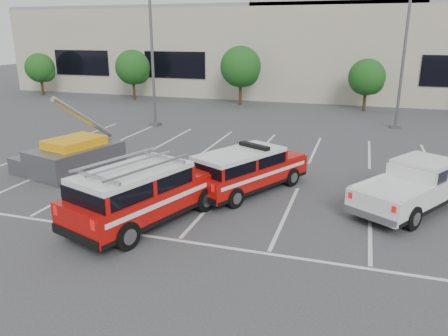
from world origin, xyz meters
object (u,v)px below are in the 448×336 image
object	(u,v)px
convention_building	(318,44)
tree_mid_left	(242,68)
ladder_suv	(144,197)
tree_left	(134,69)
light_pole_left	(152,44)
fire_chief_suv	(246,173)
white_pickup	(415,189)
tree_far_left	(41,69)
tree_mid_right	(368,78)
utility_rig	(73,157)
light_pole_mid	(405,44)

from	to	relation	value
convention_building	tree_mid_left	world-z (taller)	convention_building
ladder_suv	tree_mid_left	bearing A→B (deg)	117.18
tree_left	light_pole_left	bearing A→B (deg)	-55.48
tree_left	fire_chief_suv	bearing A→B (deg)	-52.08
light_pole_left	white_pickup	world-z (taller)	light_pole_left
tree_far_left	ladder_suv	distance (m)	33.51
convention_building	tree_mid_right	xyz separation A→B (m)	(4.91, -9.82, -2.22)
tree_far_left	tree_left	size ratio (longest dim) A/B	0.90
utility_rig	tree_far_left	bearing A→B (deg)	147.08
convention_building	tree_far_left	xyz separation A→B (m)	(-25.09, -9.82, -2.22)
convention_building	tree_left	distance (m)	18.11
convention_building	utility_rig	xyz separation A→B (m)	(-7.22, -29.92, -4.04)
convention_building	fire_chief_suv	xyz separation A→B (m)	(0.65, -30.02, -3.99)
light_pole_mid	fire_chief_suv	xyz separation A→B (m)	(-6.17, -14.16, -4.45)
tree_mid_right	white_pickup	bearing A→B (deg)	-84.99
light_pole_left	utility_rig	world-z (taller)	light_pole_left
tree_mid_right	fire_chief_suv	distance (m)	20.72
convention_building	tree_left	size ratio (longest dim) A/B	13.58
tree_mid_right	utility_rig	xyz separation A→B (m)	(-12.13, -20.11, -1.82)
light_pole_left	white_pickup	xyz separation A→B (m)	(14.85, -9.99, -4.52)
tree_mid_left	tree_mid_right	xyz separation A→B (m)	(10.00, -0.00, -0.54)
light_pole_left	white_pickup	bearing A→B (deg)	-33.93
tree_left	white_pickup	distance (m)	29.65
light_pole_left	utility_rig	xyz separation A→B (m)	(0.96, -10.06, -4.51)
light_pole_left	light_pole_mid	size ratio (longest dim) A/B	1.00
light_pole_left	white_pickup	distance (m)	18.46
tree_mid_left	fire_chief_suv	world-z (taller)	tree_mid_left
tree_mid_right	light_pole_left	size ratio (longest dim) A/B	0.39
utility_rig	tree_left	bearing A→B (deg)	126.82
fire_chief_suv	tree_far_left	bearing A→B (deg)	169.74
tree_mid_right	fire_chief_suv	bearing A→B (deg)	-101.91
tree_left	white_pickup	world-z (taller)	tree_left
tree_mid_right	utility_rig	size ratio (longest dim) A/B	0.95
fire_chief_suv	white_pickup	size ratio (longest dim) A/B	0.96
convention_building	tree_mid_right	distance (m)	11.20
light_pole_mid	fire_chief_suv	bearing A→B (deg)	-113.55
fire_chief_suv	ladder_suv	bearing A→B (deg)	-94.50
tree_left	ladder_suv	world-z (taller)	tree_left
tree_mid_left	utility_rig	size ratio (longest dim) A/B	1.15
tree_mid_right	white_pickup	xyz separation A→B (m)	(1.76, -20.03, -1.84)
tree_far_left	tree_mid_right	bearing A→B (deg)	0.00
light_pole_mid	white_pickup	distance (m)	14.70
tree_mid_left	light_pole_left	size ratio (longest dim) A/B	0.47
tree_far_left	white_pickup	size ratio (longest dim) A/B	0.71
tree_mid_left	utility_rig	distance (m)	20.36
convention_building	ladder_suv	size ratio (longest dim) A/B	10.38
ladder_suv	fire_chief_suv	bearing A→B (deg)	76.87
utility_rig	light_pole_left	bearing A→B (deg)	110.89
ladder_suv	convention_building	bearing A→B (deg)	106.28
ladder_suv	tree_far_left	bearing A→B (deg)	153.47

